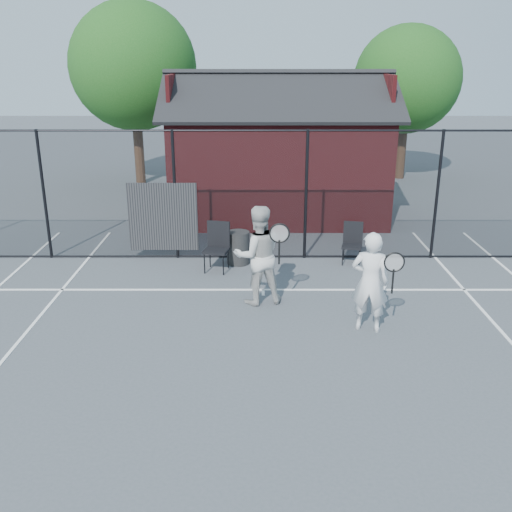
{
  "coord_description": "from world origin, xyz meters",
  "views": [
    {
      "loc": [
        -0.14,
        -7.76,
        4.48
      ],
      "look_at": [
        -0.14,
        1.95,
        1.1
      ],
      "focal_mm": 40.0,
      "sensor_mm": 36.0,
      "label": 1
    }
  ],
  "objects_px": {
    "player_back": "(258,255)",
    "chair_right": "(352,244)",
    "clubhouse": "(278,161)",
    "waste_bin": "(238,248)",
    "chair_left": "(216,248)",
    "player_front": "(370,282)"
  },
  "relations": [
    {
      "from": "player_back",
      "to": "chair_right",
      "type": "xyz_separation_m",
      "value": [
        2.15,
        2.2,
        -0.5
      ]
    },
    {
      "from": "clubhouse",
      "to": "waste_bin",
      "type": "height_order",
      "value": "clubhouse"
    },
    {
      "from": "clubhouse",
      "to": "chair_left",
      "type": "height_order",
      "value": "clubhouse"
    },
    {
      "from": "chair_left",
      "to": "waste_bin",
      "type": "distance_m",
      "value": 0.7
    },
    {
      "from": "player_front",
      "to": "waste_bin",
      "type": "distance_m",
      "value": 4.14
    },
    {
      "from": "chair_left",
      "to": "clubhouse",
      "type": "bearing_deg",
      "value": 84.9
    },
    {
      "from": "chair_left",
      "to": "waste_bin",
      "type": "bearing_deg",
      "value": 59.08
    },
    {
      "from": "chair_left",
      "to": "waste_bin",
      "type": "xyz_separation_m",
      "value": [
        0.47,
        0.5,
        -0.15
      ]
    },
    {
      "from": "chair_left",
      "to": "player_back",
      "type": "bearing_deg",
      "value": -49.72
    },
    {
      "from": "waste_bin",
      "to": "chair_left",
      "type": "bearing_deg",
      "value": -133.04
    },
    {
      "from": "player_front",
      "to": "player_back",
      "type": "bearing_deg",
      "value": 148.43
    },
    {
      "from": "clubhouse",
      "to": "chair_right",
      "type": "distance_m",
      "value": 4.8
    },
    {
      "from": "player_back",
      "to": "waste_bin",
      "type": "height_order",
      "value": "player_back"
    },
    {
      "from": "player_front",
      "to": "waste_bin",
      "type": "relative_size",
      "value": 2.34
    },
    {
      "from": "waste_bin",
      "to": "player_front",
      "type": "bearing_deg",
      "value": -55.16
    },
    {
      "from": "player_back",
      "to": "chair_left",
      "type": "xyz_separation_m",
      "value": [
        -0.91,
        1.7,
        -0.43
      ]
    },
    {
      "from": "clubhouse",
      "to": "player_front",
      "type": "xyz_separation_m",
      "value": [
        1.3,
        -7.77,
        -0.72
      ]
    },
    {
      "from": "player_front",
      "to": "player_back",
      "type": "height_order",
      "value": "player_back"
    },
    {
      "from": "clubhouse",
      "to": "player_back",
      "type": "bearing_deg",
      "value": -95.25
    },
    {
      "from": "chair_left",
      "to": "chair_right",
      "type": "bearing_deg",
      "value": 21.38
    },
    {
      "from": "clubhouse",
      "to": "waste_bin",
      "type": "xyz_separation_m",
      "value": [
        -1.05,
        -4.4,
        -1.23
      ]
    },
    {
      "from": "player_front",
      "to": "waste_bin",
      "type": "xyz_separation_m",
      "value": [
        -2.35,
        3.37,
        -0.51
      ]
    }
  ]
}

